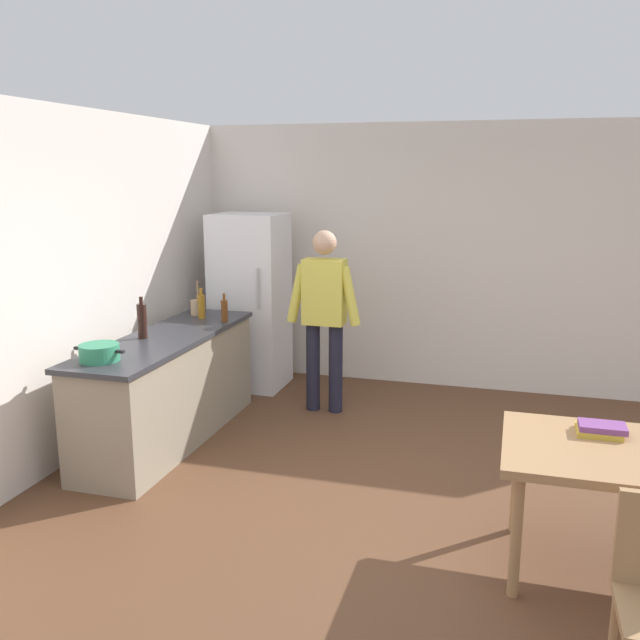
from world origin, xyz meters
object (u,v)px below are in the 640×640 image
(person, at_px, (324,309))
(bottle_wine_dark, at_px, (142,321))
(book_stack, at_px, (601,429))
(refrigerator, at_px, (251,301))
(utensil_jar, at_px, (197,307))
(bottle_oil_amber, at_px, (201,306))
(dining_table, at_px, (636,464))
(bottle_beer_brown, at_px, (224,310))
(cooking_pot, at_px, (99,353))

(person, distance_m, bottle_wine_dark, 1.67)
(bottle_wine_dark, relative_size, book_stack, 1.28)
(refrigerator, height_order, utensil_jar, refrigerator)
(refrigerator, xyz_separation_m, utensil_jar, (-0.23, -0.77, 0.08))
(utensil_jar, bearing_deg, bottle_oil_amber, -49.35)
(dining_table, xyz_separation_m, bottle_beer_brown, (-3.15, 1.72, 0.33))
(book_stack, bearing_deg, cooking_pot, 178.38)
(utensil_jar, bearing_deg, person, 10.30)
(person, height_order, book_stack, person)
(cooking_pot, height_order, bottle_wine_dark, bottle_wine_dark)
(refrigerator, bearing_deg, utensil_jar, -106.78)
(bottle_wine_dark, bearing_deg, person, 44.59)
(bottle_oil_amber, relative_size, book_stack, 1.05)
(refrigerator, relative_size, bottle_beer_brown, 6.92)
(refrigerator, relative_size, book_stack, 6.76)
(refrigerator, bearing_deg, bottle_beer_brown, -81.55)
(dining_table, bearing_deg, utensil_jar, 151.32)
(person, bearing_deg, book_stack, -41.71)
(refrigerator, bearing_deg, book_stack, -38.58)
(person, distance_m, book_stack, 2.93)
(person, height_order, utensil_jar, person)
(utensil_jar, relative_size, bottle_beer_brown, 1.23)
(person, distance_m, bottle_oil_amber, 1.12)
(bottle_wine_dark, bearing_deg, bottle_oil_amber, 81.47)
(dining_table, xyz_separation_m, bottle_oil_amber, (-3.42, 1.80, 0.34))
(person, relative_size, utensil_jar, 5.31)
(utensil_jar, bearing_deg, book_stack, -27.23)
(refrigerator, bearing_deg, person, -30.23)
(refrigerator, xyz_separation_m, cooking_pot, (-0.18, -2.41, 0.06))
(refrigerator, height_order, person, refrigerator)
(cooking_pot, distance_m, bottle_oil_amber, 1.51)
(refrigerator, relative_size, person, 1.06)
(bottle_oil_amber, height_order, book_stack, bottle_oil_amber)
(cooking_pot, xyz_separation_m, bottle_beer_brown, (0.33, 1.43, 0.05))
(person, relative_size, dining_table, 1.21)
(bottle_wine_dark, height_order, book_stack, bottle_wine_dark)
(bottle_beer_brown, height_order, bottle_wine_dark, bottle_wine_dark)
(bottle_wine_dark, bearing_deg, refrigerator, 82.11)
(dining_table, height_order, bottle_oil_amber, bottle_oil_amber)
(refrigerator, xyz_separation_m, bottle_wine_dark, (-0.24, -1.73, 0.15))
(refrigerator, bearing_deg, dining_table, -39.29)
(person, relative_size, bottle_wine_dark, 5.00)
(dining_table, relative_size, bottle_wine_dark, 4.12)
(dining_table, height_order, bottle_beer_brown, bottle_beer_brown)
(refrigerator, bearing_deg, bottle_wine_dark, -97.89)
(dining_table, xyz_separation_m, utensil_jar, (-3.53, 1.93, 0.31))
(utensil_jar, bearing_deg, dining_table, -28.68)
(bottle_oil_amber, bearing_deg, utensil_jar, 130.65)
(dining_table, relative_size, utensil_jar, 4.37)
(refrigerator, distance_m, person, 1.10)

